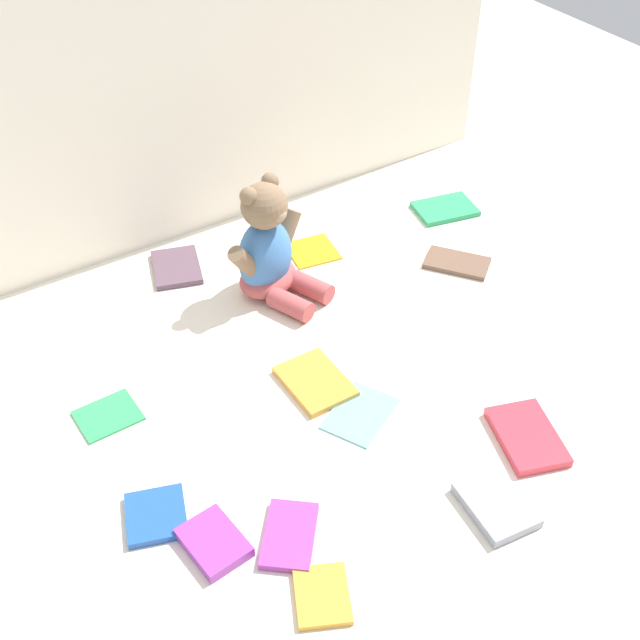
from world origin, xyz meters
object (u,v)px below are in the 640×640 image
object	(u,v)px
teddy_bear	(268,252)
book_case_0	(289,536)
book_case_2	(527,437)
book_case_9	(457,263)
book_case_3	(156,516)
book_case_12	(177,267)
book_case_11	(108,415)
book_case_5	(496,505)
book_case_4	(315,382)
book_case_7	(312,250)
book_case_8	(445,209)
book_case_1	(358,414)
book_case_6	(214,543)
book_case_10	(322,596)

from	to	relation	value
teddy_bear	book_case_0	size ratio (longest dim) A/B	2.13
book_case_2	book_case_9	bearing A→B (deg)	82.56
book_case_3	book_case_12	distance (m)	0.61
book_case_11	book_case_9	bearing A→B (deg)	89.46
book_case_5	book_case_9	size ratio (longest dim) A/B	0.91
teddy_bear	book_case_12	xyz separation A→B (m)	(-0.13, 0.16, -0.08)
book_case_4	book_case_5	xyz separation A→B (m)	(0.09, -0.37, 0.00)
book_case_7	book_case_8	distance (m)	0.33
book_case_2	book_case_7	world-z (taller)	book_case_2
book_case_0	book_case_12	distance (m)	0.69
book_case_1	book_case_8	distance (m)	0.65
book_case_8	book_case_1	bearing A→B (deg)	-39.51
book_case_4	book_case_6	size ratio (longest dim) A/B	1.34
teddy_bear	book_case_0	world-z (taller)	teddy_bear
book_case_2	book_case_11	size ratio (longest dim) A/B	1.39
book_case_8	book_case_11	bearing A→B (deg)	-65.79
book_case_5	book_case_7	world-z (taller)	book_case_5
book_case_4	book_case_5	world-z (taller)	book_case_5
teddy_bear	book_case_8	distance (m)	0.48
book_case_3	book_case_8	xyz separation A→B (m)	(0.88, 0.41, -0.00)
book_case_0	book_case_3	world-z (taller)	same
book_case_2	book_case_4	size ratio (longest dim) A/B	1.04
teddy_bear	book_case_4	size ratio (longest dim) A/B	1.83
book_case_3	book_case_8	world-z (taller)	book_case_3
teddy_bear	book_case_2	xyz separation A→B (m)	(0.15, -0.56, -0.08)
book_case_3	book_case_1	bearing A→B (deg)	-159.65
book_case_8	book_case_12	world-z (taller)	same
book_case_5	book_case_8	bearing A→B (deg)	-116.87
book_case_0	book_case_9	distance (m)	0.73
book_case_1	book_case_4	distance (m)	0.10
book_case_7	book_case_9	world-z (taller)	book_case_9
book_case_3	book_case_8	distance (m)	0.97
book_case_9	book_case_10	xyz separation A→B (m)	(-0.64, -0.48, 0.00)
book_case_6	book_case_10	world-z (taller)	book_case_6
book_case_0	book_case_6	distance (m)	0.11
book_case_5	book_case_9	distance (m)	0.61
teddy_bear	book_case_10	bearing A→B (deg)	-135.52
book_case_3	book_case_10	bearing A→B (deg)	138.58
book_case_2	book_case_3	distance (m)	0.60
book_case_6	book_case_8	size ratio (longest dim) A/B	0.76
teddy_bear	book_case_9	bearing A→B (deg)	-42.14
book_case_7	book_case_5	bearing A→B (deg)	-179.86
teddy_bear	book_case_3	size ratio (longest dim) A/B	2.61
book_case_0	book_case_8	world-z (taller)	book_case_0
book_case_2	book_case_11	world-z (taller)	book_case_2
book_case_9	book_case_2	bearing A→B (deg)	26.80
book_case_2	book_case_12	distance (m)	0.77
book_case_4	teddy_bear	bearing A→B (deg)	76.46
book_case_5	book_case_7	size ratio (longest dim) A/B	1.20
book_case_7	teddy_bear	bearing A→B (deg)	123.85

